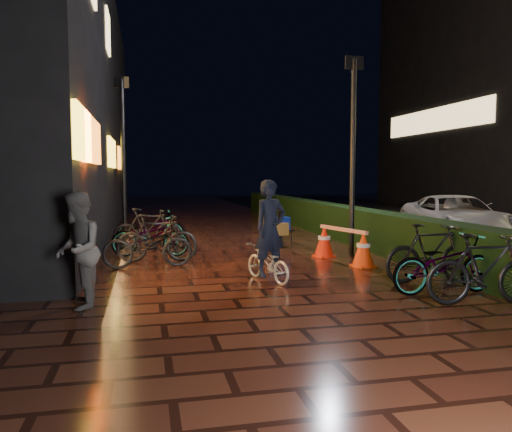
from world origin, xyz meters
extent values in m
plane|color=#381911|center=(0.00, 0.00, 0.00)|extent=(80.00, 80.00, 0.00)
cube|color=black|center=(3.30, 8.00, 0.50)|extent=(0.70, 20.00, 1.00)
imported|color=#58595B|center=(-3.39, -0.04, 0.84)|extent=(0.70, 0.86, 1.68)
imported|color=silver|center=(6.45, 5.51, 0.66)|extent=(3.28, 5.13, 1.32)
cube|color=yellow|center=(-3.45, 1.50, 2.60)|extent=(0.08, 2.00, 0.90)
cube|color=orange|center=(-3.45, 3.00, 2.60)|extent=(0.08, 3.00, 0.90)
cube|color=yellow|center=(-3.45, 9.00, 2.60)|extent=(0.08, 2.80, 0.90)
cube|color=orange|center=(-3.45, 14.00, 2.60)|extent=(0.08, 2.20, 0.90)
cube|color=#FFD88C|center=(-3.45, 8.50, 6.20)|extent=(0.06, 1.20, 1.20)
cube|color=black|center=(17.50, 18.00, 7.00)|extent=(8.00, 14.00, 14.00)
cube|color=#FFD88C|center=(13.45, 18.00, 5.00)|extent=(0.06, 10.00, 1.30)
cylinder|color=black|center=(2.37, 3.59, 2.30)|extent=(0.13, 0.13, 4.60)
cube|color=black|center=(2.37, 3.59, 4.52)|extent=(0.45, 0.09, 0.31)
cylinder|color=black|center=(-3.06, 7.94, 2.36)|extent=(0.16, 0.16, 4.72)
cube|color=black|center=(-3.06, 7.94, 4.63)|extent=(0.46, 0.19, 0.32)
imported|color=beige|center=(-0.30, 1.16, 0.34)|extent=(0.86, 1.35, 0.67)
imported|color=black|center=(-0.27, 1.06, 0.98)|extent=(0.73, 0.60, 1.71)
cube|color=brown|center=(-0.08, 1.11, 0.94)|extent=(0.32, 0.22, 0.22)
cone|color=#FF3D0D|center=(2.01, 2.13, 0.38)|extent=(0.48, 0.48, 0.76)
cone|color=red|center=(1.64, 3.49, 0.38)|extent=(0.48, 0.48, 0.76)
cube|color=#FF480D|center=(2.01, 2.13, 0.02)|extent=(0.50, 0.50, 0.03)
cube|color=#FF2E0D|center=(1.64, 3.49, 0.02)|extent=(0.50, 0.50, 0.03)
cube|color=red|center=(1.82, 2.81, 0.71)|extent=(0.49, 1.59, 0.08)
cube|color=black|center=(1.03, 5.26, 0.45)|extent=(0.77, 0.71, 0.04)
cylinder|color=black|center=(0.89, 4.98, 0.21)|extent=(0.04, 0.04, 0.42)
cylinder|color=black|center=(1.34, 5.18, 0.21)|extent=(0.04, 0.04, 0.42)
cylinder|color=black|center=(0.73, 5.34, 0.21)|extent=(0.04, 0.04, 0.42)
cylinder|color=black|center=(1.17, 5.54, 0.21)|extent=(0.04, 0.04, 0.42)
cube|color=#0D28AA|center=(1.03, 5.26, 0.64)|extent=(0.56, 0.53, 0.33)
cylinder|color=black|center=(0.95, 5.04, 0.61)|extent=(0.16, 0.50, 1.08)
imported|color=black|center=(-2.31, 6.31, 0.48)|extent=(1.83, 0.65, 0.96)
imported|color=black|center=(-2.39, 5.64, 0.53)|extent=(1.81, 0.66, 1.06)
imported|color=black|center=(-2.40, 2.97, 0.48)|extent=(1.86, 0.74, 0.96)
imported|color=black|center=(-2.34, 4.43, 0.48)|extent=(1.91, 0.94, 0.96)
imported|color=black|center=(-2.20, 3.61, 0.53)|extent=(1.80, 0.62, 1.06)
imported|color=black|center=(2.51, 0.42, 0.53)|extent=(1.77, 0.52, 1.06)
imported|color=black|center=(2.26, -0.38, 0.48)|extent=(1.83, 0.66, 0.96)
imported|color=black|center=(2.43, -1.15, 0.53)|extent=(1.83, 0.77, 1.06)
camera|label=1|loc=(-2.41, -7.47, 1.91)|focal=35.00mm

